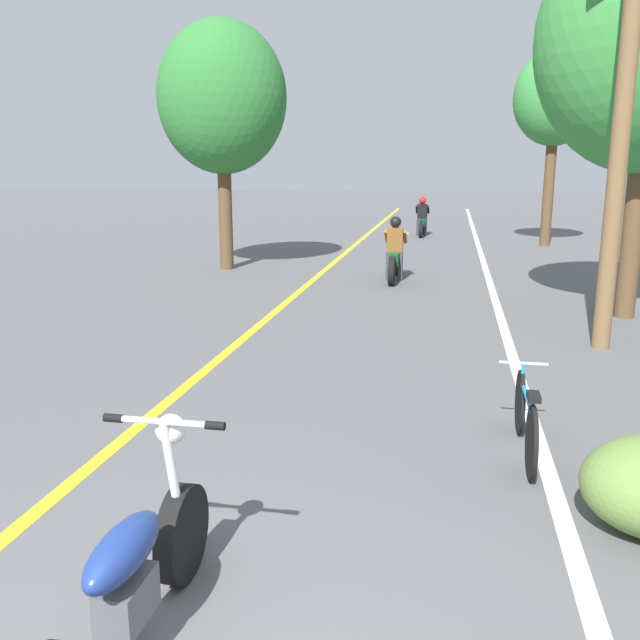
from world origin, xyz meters
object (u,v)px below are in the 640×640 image
(roadside_tree_left, at_px, (222,99))
(roadside_tree_right_far, at_px, (555,99))
(utility_pole, at_px, (623,108))
(motorcycle_rider_far, at_px, (422,221))
(motorcycle_foreground, at_px, (129,582))
(motorcycle_rider_lead, at_px, (395,256))
(bicycle_parked, at_px, (526,418))

(roadside_tree_left, bearing_deg, roadside_tree_right_far, 38.13)
(utility_pole, relative_size, motorcycle_rider_far, 3.10)
(motorcycle_foreground, relative_size, motorcycle_rider_lead, 1.03)
(roadside_tree_right_far, bearing_deg, motorcycle_rider_lead, -119.09)
(motorcycle_rider_far, xyz_separation_m, bicycle_parked, (1.70, -18.35, -0.19))
(utility_pole, height_order, motorcycle_rider_far, utility_pole)
(motorcycle_foreground, bearing_deg, roadside_tree_left, 106.39)
(utility_pole, bearing_deg, bicycle_parked, -110.04)
(motorcycle_rider_far, bearing_deg, roadside_tree_right_far, -29.12)
(roadside_tree_left, xyz_separation_m, bicycle_parked, (6.00, -9.76, -3.61))
(roadside_tree_right_far, distance_m, roadside_tree_left, 10.41)
(roadside_tree_left, distance_m, motorcycle_rider_lead, 5.42)
(roadside_tree_left, bearing_deg, motorcycle_rider_lead, -12.10)
(motorcycle_rider_lead, relative_size, bicycle_parked, 1.26)
(roadside_tree_left, distance_m, motorcycle_rider_far, 10.19)
(utility_pole, xyz_separation_m, bicycle_parked, (-1.40, -3.84, -2.86))
(utility_pole, relative_size, bicycle_parked, 3.92)
(motorcycle_foreground, bearing_deg, utility_pole, 61.90)
(bicycle_parked, bearing_deg, roadside_tree_right_far, 82.29)
(utility_pole, distance_m, motorcycle_foreground, 8.22)
(motorcycle_rider_far, height_order, bicycle_parked, motorcycle_rider_far)
(motorcycle_rider_far, distance_m, bicycle_parked, 18.42)
(utility_pole, distance_m, roadside_tree_left, 9.50)
(motorcycle_foreground, xyz_separation_m, bicycle_parked, (2.25, 2.99, -0.10))
(roadside_tree_right_far, distance_m, motorcycle_foreground, 20.06)
(motorcycle_rider_lead, xyz_separation_m, motorcycle_rider_far, (0.18, 9.47, -0.01))
(utility_pole, height_order, motorcycle_rider_lead, utility_pole)
(utility_pole, height_order, motorcycle_foreground, utility_pole)
(roadside_tree_right_far, bearing_deg, motorcycle_foreground, -103.03)
(bicycle_parked, bearing_deg, motorcycle_rider_far, 95.29)
(roadside_tree_right_far, xyz_separation_m, motorcycle_foreground, (-4.44, -19.17, -3.91))
(motorcycle_rider_lead, distance_m, bicycle_parked, 9.07)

